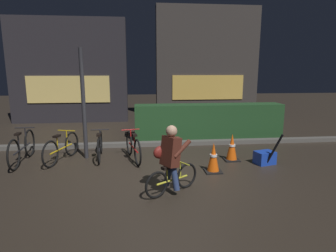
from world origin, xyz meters
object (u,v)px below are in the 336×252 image
parked_bike_leftmost (22,148)px  blue_crate (265,158)px  parked_bike_center_left (100,146)px  traffic_cone_far (232,147)px  street_post (84,105)px  closed_umbrella (274,150)px  cyclist (170,159)px  traffic_cone_near (213,158)px  parked_bike_center_right (133,147)px  parked_bike_left_mid (62,148)px

parked_bike_leftmost → blue_crate: size_ratio=4.00×
parked_bike_center_left → traffic_cone_far: parked_bike_center_left is taller
street_post → parked_bike_center_left: bearing=-9.3°
parked_bike_leftmost → closed_umbrella: parked_bike_leftmost is taller
cyclist → closed_umbrella: size_ratio=1.47×
street_post → blue_crate: 4.53m
traffic_cone_near → blue_crate: (1.35, 0.40, -0.17)m
parked_bike_center_right → closed_umbrella: size_ratio=1.80×
parked_bike_left_mid → parked_bike_center_right: bearing=-75.3°
traffic_cone_near → parked_bike_center_left: bearing=154.2°
traffic_cone_far → closed_umbrella: size_ratio=0.78×
street_post → parked_bike_center_left: (0.35, -0.06, -1.03)m
street_post → parked_bike_left_mid: (-0.54, -0.19, -1.02)m
parked_bike_center_right → traffic_cone_far: bearing=-110.2°
parked_bike_left_mid → parked_bike_center_left: (0.89, 0.13, -0.01)m
parked_bike_left_mid → cyclist: size_ratio=1.20×
blue_crate → parked_bike_center_left: bearing=167.9°
street_post → parked_bike_center_right: street_post is taller
traffic_cone_near → closed_umbrella: 1.45m
parked_bike_left_mid → blue_crate: parked_bike_left_mid is taller
parked_bike_center_right → traffic_cone_far: (2.40, -0.29, -0.01)m
blue_crate → parked_bike_leftmost: bearing=173.3°
parked_bike_left_mid → parked_bike_center_left: parked_bike_left_mid is taller
traffic_cone_far → cyclist: size_ratio=0.54×
parked_bike_center_left → closed_umbrella: closed_umbrella is taller
traffic_cone_near → traffic_cone_far: bearing=48.4°
parked_bike_leftmost → parked_bike_left_mid: 0.90m
traffic_cone_near → street_post: bearing=156.0°
parked_bike_center_right → traffic_cone_near: parked_bike_center_right is taller
blue_crate → traffic_cone_far: bearing=153.3°
parked_bike_left_mid → traffic_cone_far: bearing=-77.8°
street_post → parked_bike_center_right: size_ratio=1.76×
cyclist → parked_bike_center_right: bearing=75.9°
closed_umbrella → cyclist: bearing=-105.3°
street_post → blue_crate: bearing=-11.9°
parked_bike_center_left → blue_crate: parked_bike_center_left is taller
parked_bike_center_left → closed_umbrella: 4.16m
parked_bike_left_mid → blue_crate: 4.87m
closed_umbrella → parked_bike_leftmost: bearing=-138.7°
parked_bike_left_mid → parked_bike_center_left: 0.90m
parked_bike_center_left → closed_umbrella: size_ratio=1.77×
street_post → parked_bike_left_mid: 1.17m
traffic_cone_near → traffic_cone_far: traffic_cone_far is taller
traffic_cone_far → closed_umbrella: (0.77, -0.60, 0.08)m
parked_bike_leftmost → parked_bike_center_left: (1.78, 0.17, -0.05)m
street_post → blue_crate: (4.27, -0.90, -1.20)m
parked_bike_center_left → cyclist: bearing=-149.3°
closed_umbrella → street_post: bearing=-144.4°
traffic_cone_far → cyclist: bearing=-134.9°
parked_bike_leftmost → traffic_cone_far: 5.03m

